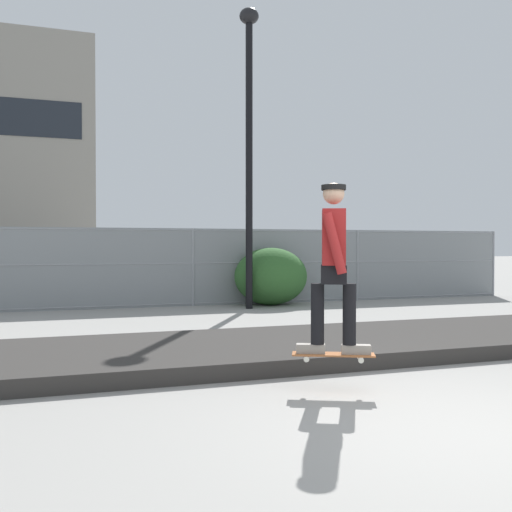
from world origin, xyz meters
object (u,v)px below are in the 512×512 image
at_px(skater, 333,258).
at_px(shrub_left, 271,276).
at_px(skateboard, 333,355).
at_px(parked_car_mid, 227,265).
at_px(parked_car_near, 22,267).
at_px(street_lamp, 249,122).

bearing_deg(skater, shrub_left, 73.88).
bearing_deg(shrub_left, skateboard, -106.12).
height_order(skateboard, parked_car_mid, parked_car_mid).
relative_size(skateboard, parked_car_near, 0.18).
distance_m(parked_car_near, parked_car_mid, 6.00).
xyz_separation_m(parked_car_near, parked_car_mid, (5.99, 0.41, 0.00)).
bearing_deg(parked_car_mid, skater, -101.25).
relative_size(parked_car_near, parked_car_mid, 1.00).
xyz_separation_m(skater, shrub_left, (2.31, 8.00, -0.63)).
distance_m(street_lamp, shrub_left, 3.67).
distance_m(parked_car_near, shrub_left, 7.08).
distance_m(parked_car_mid, shrub_left, 4.43).
relative_size(parked_car_near, shrub_left, 2.49).
distance_m(skateboard, parked_car_mid, 12.67).
bearing_deg(shrub_left, street_lamp, -141.69).
distance_m(skateboard, street_lamp, 8.50).
distance_m(skater, shrub_left, 8.35).
bearing_deg(skater, parked_car_mid, 78.75).
xyz_separation_m(street_lamp, parked_car_near, (-5.08, 4.61, -3.40)).
relative_size(street_lamp, parked_car_near, 1.52).
bearing_deg(skateboard, parked_car_mid, 78.75).
bearing_deg(shrub_left, skater, -106.12).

